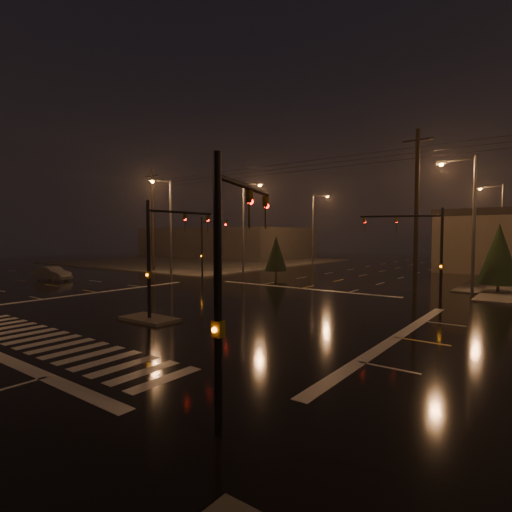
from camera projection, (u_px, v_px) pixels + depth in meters
name	position (u px, v px, depth m)	size (l,w,h in m)	color
ground	(205.00, 309.00, 23.20)	(140.00, 140.00, 0.00)	black
sidewalk_nw	(200.00, 261.00, 65.11)	(36.00, 36.00, 0.12)	#43403B
median_island	(149.00, 319.00, 19.99)	(3.00, 1.60, 0.15)	#43403B
crosswalk	(48.00, 342.00, 15.99)	(15.00, 2.60, 0.01)	beige
stop_bar_far	(301.00, 288.00, 32.01)	(16.00, 0.50, 0.01)	beige
commercial_block	(225.00, 243.00, 77.57)	(30.00, 18.00, 5.60)	#3F3A37
signal_mast_median	(163.00, 245.00, 20.54)	(0.25, 4.59, 6.00)	black
signal_mast_ne	(424.00, 243.00, 25.46)	(4.84, 1.86, 6.00)	black
signal_mast_nw	(207.00, 240.00, 36.78)	(4.84, 1.86, 6.00)	black
signal_mast_se	(231.00, 260.00, 9.10)	(1.55, 3.87, 6.00)	black
streetlight_1	(245.00, 221.00, 43.98)	(2.77, 0.32, 10.00)	#38383A
streetlight_2	(315.00, 224.00, 56.80)	(2.77, 0.32, 10.00)	#38383A
streetlight_3	(469.00, 214.00, 29.05)	(2.77, 0.32, 10.00)	#38383A
streetlight_4	(499.00, 222.00, 45.07)	(2.77, 0.32, 10.00)	#38383A
streetlight_5	(168.00, 220.00, 41.39)	(0.32, 2.77, 10.00)	#38383A
utility_pole_0	(153.00, 219.00, 47.21)	(2.20, 0.32, 12.00)	black
utility_pole_1	(416.00, 210.00, 29.33)	(2.20, 0.32, 12.00)	black
conifer_0	(499.00, 254.00, 29.00)	(2.84, 2.84, 5.14)	black
conifer_3	(276.00, 253.00, 39.86)	(2.23, 2.23, 4.19)	black
car_crossing	(52.00, 273.00, 37.77)	(1.40, 4.01, 1.32)	#56595D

